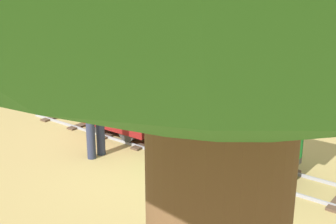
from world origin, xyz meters
TOP-DOWN VIEW (x-y plane):
  - ground_plane at (0.00, 0.00)m, footprint 60.00×60.00m
  - track at (0.00, 0.27)m, footprint 0.76×5.70m
  - locomotive at (0.00, 1.12)m, footprint 0.72×1.45m
  - passenger_car at (0.00, -0.63)m, footprint 0.82×2.00m
  - conductor_person at (-0.87, 0.88)m, footprint 0.30×0.30m
  - park_bench at (3.06, 0.39)m, footprint 1.36×0.83m
  - fence_section at (4.88, 0.27)m, footprint 0.08×6.78m

SIDE VIEW (x-z plane):
  - ground_plane at x=0.00m, z-range 0.00..0.00m
  - track at x=0.00m, z-range 0.00..0.04m
  - park_bench at x=3.06m, z-range 0.01..0.83m
  - passenger_car at x=0.00m, z-range -0.06..0.91m
  - locomotive at x=0.00m, z-range -0.01..0.97m
  - fence_section at x=4.88m, z-range 0.03..0.93m
  - conductor_person at x=-0.87m, z-range 0.15..1.77m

